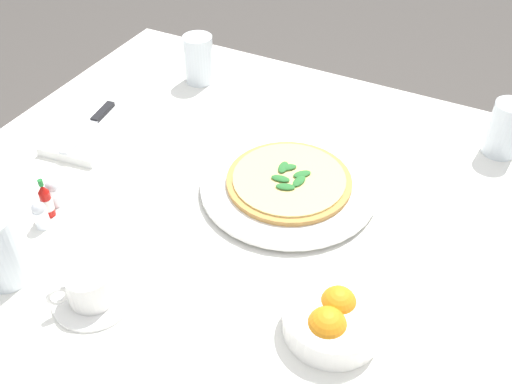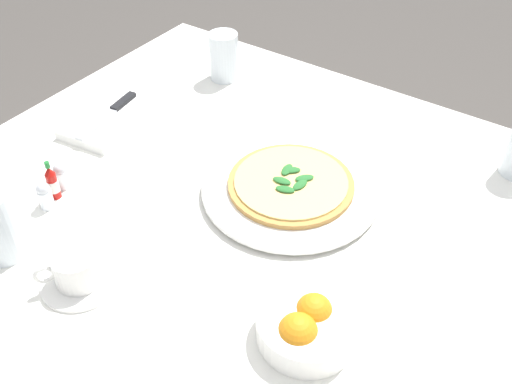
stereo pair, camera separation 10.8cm
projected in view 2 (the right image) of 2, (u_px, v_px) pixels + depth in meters
The scene contains 11 objects.
dining_table at pixel (223, 254), 1.17m from camera, with size 1.13×1.13×0.73m.
pizza_plate at pixel (291, 189), 1.10m from camera, with size 0.34×0.34×0.02m.
pizza at pixel (291, 183), 1.10m from camera, with size 0.24×0.24×0.02m.
coffee_cup_near_left at pixel (77, 270), 0.93m from camera, with size 0.13×0.13×0.06m.
water_glass_right_edge at pixel (224, 59), 1.41m from camera, with size 0.07×0.07×0.12m.
napkin_folded at pixel (111, 118), 1.29m from camera, with size 0.23×0.16×0.02m.
dinner_knife at pixel (110, 113), 1.28m from camera, with size 0.20×0.05×0.01m.
citrus_bowl at pixel (306, 326), 0.85m from camera, with size 0.15×0.15×0.07m.
hot_sauce_bottle at pixel (52, 183), 1.08m from camera, with size 0.02×0.02×0.08m.
salt_shaker at pixel (45, 197), 1.07m from camera, with size 0.03×0.03×0.06m.
pepper_shaker at pixel (62, 177), 1.11m from camera, with size 0.03×0.03×0.06m.
Camera 2 is at (0.62, 0.51, 1.47)m, focal length 40.83 mm.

